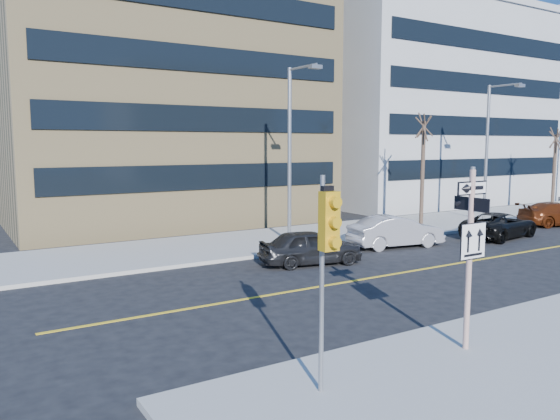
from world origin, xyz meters
TOP-DOWN VIEW (x-y plane):
  - ground at (0.00, 0.00)m, footprint 120.00×120.00m
  - far_sidewalk at (18.00, 12.00)m, footprint 66.00×6.00m
  - road_centerline at (12.00, 4.00)m, footprint 40.00×0.14m
  - sign_pole at (0.00, -2.51)m, footprint 0.92×0.92m
  - traffic_signal at (-4.00, -2.66)m, footprint 0.32×0.45m
  - parked_car_a at (2.39, 6.96)m, footprint 2.44×4.31m
  - parked_car_b at (7.79, 7.86)m, footprint 2.26×4.60m
  - parked_car_c at (13.99, 6.94)m, footprint 2.80×4.91m
  - parked_car_d at (20.47, 7.78)m, footprint 3.36×5.06m
  - streetlight_a at (4.00, 10.76)m, footprint 0.55×2.25m
  - streetlight_b at (18.00, 10.76)m, footprint 0.55×2.25m
  - street_tree_west at (13.00, 11.30)m, footprint 1.80×1.80m
  - street_tree_east at (26.00, 11.60)m, footprint 1.80×1.80m
  - building_brick at (2.00, 25.00)m, footprint 18.00×18.00m
  - building_grey_mid at (24.00, 24.00)m, footprint 20.00×16.00m
  - building_grey_far at (45.00, 27.00)m, footprint 18.00×18.00m

SIDE VIEW (x-z plane):
  - ground at x=0.00m, z-range 0.00..0.00m
  - road_centerline at x=12.00m, z-range 0.00..0.01m
  - far_sidewalk at x=18.00m, z-range 0.00..0.15m
  - parked_car_c at x=13.99m, z-range 0.00..1.29m
  - parked_car_d at x=20.47m, z-range 0.00..1.36m
  - parked_car_a at x=2.39m, z-range 0.00..1.38m
  - parked_car_b at x=7.79m, z-range 0.00..1.45m
  - sign_pole at x=0.00m, z-range 0.41..4.47m
  - traffic_signal at x=-4.00m, z-range 1.03..5.03m
  - streetlight_a at x=4.00m, z-range 0.76..8.76m
  - streetlight_b at x=18.00m, z-range 0.76..8.76m
  - street_tree_east at x=26.00m, z-range 2.07..7.82m
  - street_tree_west at x=13.00m, z-range 2.35..8.70m
  - building_grey_mid at x=24.00m, z-range 0.00..15.00m
  - building_grey_far at x=45.00m, z-range 0.00..16.00m
  - building_brick at x=2.00m, z-range 0.00..18.00m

